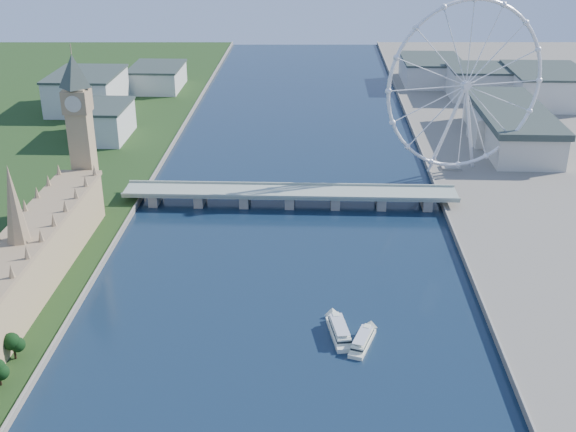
{
  "coord_description": "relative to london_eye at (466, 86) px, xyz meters",
  "views": [
    {
      "loc": [
        15.95,
        -142.41,
        187.54
      ],
      "look_at": [
        2.21,
        210.0,
        31.24
      ],
      "focal_mm": 45.0,
      "sensor_mm": 36.0,
      "label": 1
    }
  ],
  "objects": [
    {
      "name": "tour_boat_far",
      "position": [
        -80.92,
        -219.01,
        -67.52
      ],
      "size": [
        15.51,
        28.48,
        6.1
      ],
      "primitive_type": null,
      "rotation": [
        0.0,
        0.0,
        -0.32
      ],
      "color": "silver",
      "rests_on": "ground"
    },
    {
      "name": "county_hall",
      "position": [
        55.02,
        74.92,
        -67.52
      ],
      "size": [
        54.0,
        144.0,
        35.0
      ],
      "primitive_type": null,
      "color": "beige",
      "rests_on": "ground"
    },
    {
      "name": "london_eye",
      "position": [
        0.0,
        0.0,
        0.0
      ],
      "size": [
        113.6,
        39.12,
        124.3
      ],
      "color": "silver",
      "rests_on": "ground"
    },
    {
      "name": "parliament_range",
      "position": [
        -247.98,
        -185.08,
        -49.04
      ],
      "size": [
        24.0,
        200.0,
        70.0
      ],
      "color": "tan",
      "rests_on": "ground"
    },
    {
      "name": "westminster_bridge",
      "position": [
        -119.98,
        -55.08,
        -60.89
      ],
      "size": [
        220.0,
        22.0,
        9.5
      ],
      "color": "gray",
      "rests_on": "ground"
    },
    {
      "name": "tour_boat_near",
      "position": [
        -91.17,
        -211.96,
        -67.52
      ],
      "size": [
        13.52,
        32.18,
        6.92
      ],
      "primitive_type": null,
      "rotation": [
        0.0,
        0.0,
        0.18
      ],
      "color": "silver",
      "rests_on": "ground"
    },
    {
      "name": "big_ben",
      "position": [
        -247.98,
        -77.08,
        -0.95
      ],
      "size": [
        20.02,
        20.02,
        110.0
      ],
      "color": "tan",
      "rests_on": "ground"
    },
    {
      "name": "city_skyline",
      "position": [
        -80.75,
        205.0,
        -50.56
      ],
      "size": [
        505.0,
        280.0,
        32.0
      ],
      "color": "beige",
      "rests_on": "ground"
    }
  ]
}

